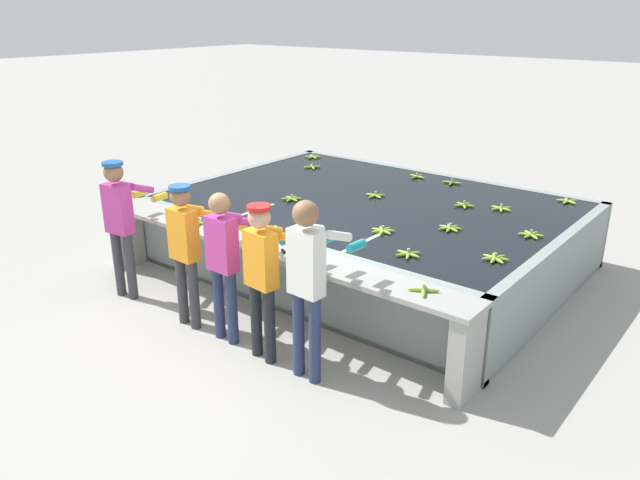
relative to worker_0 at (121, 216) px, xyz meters
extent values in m
plane|color=#A3A099|center=(1.64, 0.35, -0.99)|extent=(80.00, 80.00, 0.00)
cube|color=gray|center=(1.64, 2.63, -0.96)|extent=(5.06, 3.67, 0.06)
cube|color=gray|center=(1.64, 0.86, -0.55)|extent=(5.06, 0.12, 0.88)
cube|color=gray|center=(1.64, 4.41, -0.55)|extent=(5.06, 0.12, 0.88)
cube|color=gray|center=(-0.83, 2.63, -0.55)|extent=(0.12, 3.67, 0.88)
cube|color=gray|center=(4.11, 2.63, -0.55)|extent=(0.12, 3.67, 0.88)
cube|color=black|center=(1.64, 2.63, -0.52)|extent=(4.82, 3.43, 0.82)
cube|color=gray|center=(0.79, 1.32, -0.55)|extent=(0.06, 0.80, 0.88)
cube|color=gray|center=(2.48, 1.32, -0.55)|extent=(0.06, 0.80, 0.88)
cube|color=#9E9E99|center=(1.64, 0.57, -0.14)|extent=(5.06, 0.45, 0.05)
cube|color=#9E9E99|center=(-0.79, 0.57, -0.58)|extent=(0.16, 0.41, 0.83)
cube|color=#9E9E99|center=(4.07, 0.57, -0.58)|extent=(0.16, 0.41, 0.83)
cylinder|color=#38383D|center=(-0.09, -0.05, -0.59)|extent=(0.11, 0.11, 0.81)
cylinder|color=#38383D|center=(0.10, -0.02, -0.59)|extent=(0.11, 0.11, 0.81)
cube|color=#BC388E|center=(0.00, -0.03, 0.10)|extent=(0.34, 0.21, 0.57)
sphere|color=#896042|center=(0.00, -0.03, 0.53)|extent=(0.22, 0.22, 0.22)
cylinder|color=#1E5199|center=(0.00, -0.03, 0.63)|extent=(0.23, 0.23, 0.04)
cylinder|color=#BC388E|center=(-0.19, 0.19, 0.30)|extent=(0.12, 0.32, 0.18)
cylinder|color=gold|center=(-0.22, 0.44, 0.14)|extent=(0.11, 0.21, 0.08)
cylinder|color=#BC388E|center=(0.13, 0.24, 0.30)|extent=(0.12, 0.32, 0.18)
cylinder|color=gold|center=(0.10, 0.48, 0.14)|extent=(0.11, 0.21, 0.08)
cylinder|color=#38383D|center=(1.04, -0.04, -0.61)|extent=(0.11, 0.11, 0.77)
cylinder|color=#38383D|center=(1.24, -0.04, -0.61)|extent=(0.11, 0.11, 0.77)
cube|color=orange|center=(1.14, -0.04, 0.05)|extent=(0.33, 0.18, 0.54)
sphere|color=#896042|center=(1.14, -0.04, 0.46)|extent=(0.21, 0.21, 0.21)
cylinder|color=#1E5199|center=(1.14, -0.04, 0.55)|extent=(0.22, 0.22, 0.04)
cylinder|color=orange|center=(0.99, 0.22, 0.24)|extent=(0.09, 0.31, 0.18)
cylinder|color=teal|center=(1.00, 0.47, 0.07)|extent=(0.09, 0.20, 0.08)
cylinder|color=orange|center=(1.31, 0.21, 0.24)|extent=(0.09, 0.31, 0.18)
cylinder|color=teal|center=(1.32, 0.46, 0.07)|extent=(0.09, 0.20, 0.08)
cylinder|color=navy|center=(1.59, -0.01, -0.60)|extent=(0.11, 0.11, 0.78)
cylinder|color=navy|center=(1.79, -0.02, -0.60)|extent=(0.11, 0.11, 0.78)
cube|color=#BC388E|center=(1.69, -0.01, 0.07)|extent=(0.32, 0.18, 0.55)
sphere|color=#9E704C|center=(1.69, -0.01, 0.48)|extent=(0.21, 0.21, 0.21)
cylinder|color=#BC388E|center=(1.54, 0.24, 0.26)|extent=(0.09, 0.31, 0.18)
cylinder|color=gold|center=(1.55, 0.49, 0.10)|extent=(0.09, 0.20, 0.08)
cylinder|color=#BC388E|center=(1.86, 0.23, 0.26)|extent=(0.09, 0.31, 0.18)
cylinder|color=gold|center=(1.87, 0.48, 0.10)|extent=(0.09, 0.20, 0.08)
cylinder|color=#1E2328|center=(2.14, -0.03, -0.61)|extent=(0.11, 0.11, 0.77)
cylinder|color=#1E2328|center=(2.34, -0.05, -0.61)|extent=(0.11, 0.11, 0.77)
cube|color=orange|center=(2.24, -0.04, 0.05)|extent=(0.34, 0.20, 0.55)
sphere|color=tan|center=(2.24, -0.04, 0.46)|extent=(0.21, 0.21, 0.21)
cylinder|color=red|center=(2.24, -0.04, 0.56)|extent=(0.22, 0.22, 0.04)
cylinder|color=orange|center=(2.11, 0.23, 0.24)|extent=(0.11, 0.32, 0.18)
cylinder|color=teal|center=(2.14, 0.47, 0.08)|extent=(0.11, 0.21, 0.08)
cylinder|color=orange|center=(2.43, 0.19, 0.24)|extent=(0.11, 0.32, 0.18)
cylinder|color=teal|center=(2.46, 0.44, 0.08)|extent=(0.11, 0.21, 0.08)
cylinder|color=navy|center=(2.69, -0.04, -0.56)|extent=(0.11, 0.11, 0.85)
cylinder|color=navy|center=(2.89, -0.05, -0.56)|extent=(0.11, 0.11, 0.85)
cube|color=white|center=(2.79, -0.04, 0.16)|extent=(0.33, 0.19, 0.60)
sphere|color=#896042|center=(2.79, -0.04, 0.61)|extent=(0.23, 0.23, 0.23)
cylinder|color=white|center=(2.64, 0.21, 0.38)|extent=(0.09, 0.31, 0.18)
cylinder|color=teal|center=(2.66, 0.46, 0.22)|extent=(0.09, 0.20, 0.08)
cylinder|color=white|center=(2.96, 0.20, 0.38)|extent=(0.09, 0.31, 0.18)
cylinder|color=teal|center=(2.98, 0.45, 0.22)|extent=(0.09, 0.20, 0.08)
ellipsoid|color=#75A333|center=(2.06, 4.02, -0.10)|extent=(0.17, 0.07, 0.04)
ellipsoid|color=#75A333|center=(2.12, 3.97, -0.10)|extent=(0.07, 0.17, 0.04)
ellipsoid|color=#75A333|center=(2.16, 4.04, -0.10)|extent=(0.17, 0.07, 0.04)
ellipsoid|color=#75A333|center=(2.10, 4.08, -0.10)|extent=(0.07, 0.17, 0.04)
cylinder|color=tan|center=(2.11, 4.03, -0.06)|extent=(0.03, 0.03, 0.04)
ellipsoid|color=#8CB738|center=(3.79, 1.64, -0.10)|extent=(0.05, 0.17, 0.04)
ellipsoid|color=#8CB738|center=(3.83, 1.67, -0.10)|extent=(0.16, 0.12, 0.04)
ellipsoid|color=#8CB738|center=(3.84, 1.71, -0.10)|extent=(0.17, 0.09, 0.04)
ellipsoid|color=#8CB738|center=(3.81, 1.75, -0.10)|extent=(0.09, 0.17, 0.04)
ellipsoid|color=#8CB738|center=(3.76, 1.74, -0.10)|extent=(0.12, 0.16, 0.04)
ellipsoid|color=#8CB738|center=(3.73, 1.70, -0.10)|extent=(0.17, 0.06, 0.04)
ellipsoid|color=#8CB738|center=(3.75, 1.66, -0.10)|extent=(0.15, 0.15, 0.04)
cylinder|color=tan|center=(3.79, 1.70, -0.06)|extent=(0.03, 0.03, 0.04)
ellipsoid|color=#75A333|center=(2.70, 3.10, -0.10)|extent=(0.14, 0.15, 0.04)
ellipsoid|color=#75A333|center=(2.77, 3.09, -0.10)|extent=(0.12, 0.16, 0.04)
ellipsoid|color=#75A333|center=(2.79, 3.15, -0.10)|extent=(0.17, 0.08, 0.04)
ellipsoid|color=#75A333|center=(2.74, 3.19, -0.10)|extent=(0.05, 0.17, 0.04)
ellipsoid|color=#75A333|center=(2.69, 3.16, -0.10)|extent=(0.17, 0.10, 0.04)
cylinder|color=tan|center=(2.74, 3.14, -0.06)|extent=(0.03, 0.03, 0.04)
ellipsoid|color=#93BC3D|center=(3.65, 4.12, -0.10)|extent=(0.17, 0.08, 0.04)
ellipsoid|color=#93BC3D|center=(3.70, 4.08, -0.10)|extent=(0.05, 0.17, 0.04)
ellipsoid|color=#93BC3D|center=(3.75, 4.11, -0.10)|extent=(0.17, 0.10, 0.04)
ellipsoid|color=#93BC3D|center=(3.74, 4.17, -0.10)|extent=(0.14, 0.15, 0.04)
ellipsoid|color=#93BC3D|center=(3.67, 4.18, -0.10)|extent=(0.12, 0.16, 0.04)
cylinder|color=tan|center=(3.70, 4.13, -0.06)|extent=(0.03, 0.03, 0.04)
ellipsoid|color=#7FAD33|center=(3.03, 1.31, -0.10)|extent=(0.11, 0.17, 0.04)
ellipsoid|color=#7FAD33|center=(3.00, 1.27, -0.10)|extent=(0.17, 0.05, 0.04)
ellipsoid|color=#7FAD33|center=(3.02, 1.22, -0.10)|extent=(0.13, 0.16, 0.04)
ellipsoid|color=#7FAD33|center=(3.08, 1.21, -0.10)|extent=(0.11, 0.17, 0.04)
ellipsoid|color=#7FAD33|center=(3.11, 1.26, -0.10)|extent=(0.17, 0.05, 0.04)
ellipsoid|color=#7FAD33|center=(3.08, 1.31, -0.10)|extent=(0.13, 0.16, 0.04)
cylinder|color=tan|center=(3.05, 1.26, -0.06)|extent=(0.03, 0.03, 0.04)
ellipsoid|color=#8CB738|center=(3.19, 3.34, -0.10)|extent=(0.13, 0.16, 0.04)
ellipsoid|color=#8CB738|center=(3.14, 3.35, -0.10)|extent=(0.10, 0.17, 0.04)
ellipsoid|color=#8CB738|center=(3.11, 3.30, -0.10)|extent=(0.17, 0.05, 0.04)
ellipsoid|color=#8CB738|center=(3.13, 3.25, -0.10)|extent=(0.13, 0.16, 0.04)
ellipsoid|color=#8CB738|center=(3.18, 3.25, -0.10)|extent=(0.10, 0.17, 0.04)
ellipsoid|color=#8CB738|center=(3.21, 3.29, -0.10)|extent=(0.17, 0.05, 0.04)
cylinder|color=tan|center=(3.16, 3.30, -0.06)|extent=(0.03, 0.03, 0.04)
ellipsoid|color=#8CB738|center=(2.42, 1.73, -0.10)|extent=(0.15, 0.14, 0.04)
ellipsoid|color=#8CB738|center=(2.41, 1.69, -0.10)|extent=(0.17, 0.06, 0.04)
ellipsoid|color=#8CB738|center=(2.44, 1.65, -0.10)|extent=(0.12, 0.16, 0.04)
ellipsoid|color=#8CB738|center=(2.48, 1.64, -0.10)|extent=(0.09, 0.17, 0.04)
ellipsoid|color=#8CB738|center=(2.52, 1.68, -0.10)|extent=(0.17, 0.09, 0.04)
ellipsoid|color=#8CB738|center=(2.51, 1.72, -0.10)|extent=(0.16, 0.12, 0.04)
ellipsoid|color=#8CB738|center=(2.47, 1.75, -0.10)|extent=(0.05, 0.17, 0.04)
cylinder|color=tan|center=(2.46, 1.69, -0.06)|extent=(0.03, 0.03, 0.04)
ellipsoid|color=#8CB738|center=(-0.07, 3.47, -0.10)|extent=(0.13, 0.15, 0.04)
ellipsoid|color=#8CB738|center=(0.00, 3.48, -0.10)|extent=(0.15, 0.13, 0.04)
ellipsoid|color=#8CB738|center=(0.00, 3.56, -0.10)|extent=(0.13, 0.15, 0.04)
ellipsoid|color=#8CB738|center=(-0.08, 3.55, -0.10)|extent=(0.15, 0.13, 0.04)
cylinder|color=tan|center=(-0.04, 3.51, -0.06)|extent=(0.03, 0.03, 0.04)
ellipsoid|color=#75A333|center=(1.49, 4.03, -0.10)|extent=(0.17, 0.06, 0.04)
ellipsoid|color=#75A333|center=(1.54, 3.96, -0.10)|extent=(0.06, 0.17, 0.04)
ellipsoid|color=#75A333|center=(1.60, 4.01, -0.10)|extent=(0.17, 0.06, 0.04)
ellipsoid|color=#75A333|center=(1.56, 4.07, -0.10)|extent=(0.06, 0.17, 0.04)
cylinder|color=tan|center=(1.55, 4.02, -0.06)|extent=(0.03, 0.03, 0.04)
ellipsoid|color=#8CB738|center=(3.85, 2.56, -0.10)|extent=(0.15, 0.14, 0.04)
ellipsoid|color=#8CB738|center=(3.86, 2.61, -0.10)|extent=(0.17, 0.09, 0.04)
ellipsoid|color=#8CB738|center=(3.82, 2.65, -0.10)|extent=(0.06, 0.17, 0.04)
ellipsoid|color=#8CB738|center=(3.77, 2.63, -0.10)|extent=(0.15, 0.14, 0.04)
ellipsoid|color=#8CB738|center=(3.76, 2.57, -0.10)|extent=(0.17, 0.09, 0.04)
ellipsoid|color=#8CB738|center=(3.80, 2.54, -0.10)|extent=(0.06, 0.17, 0.04)
cylinder|color=tan|center=(3.81, 2.59, -0.06)|extent=(0.03, 0.03, 0.04)
ellipsoid|color=#7FAD33|center=(2.98, 2.29, -0.10)|extent=(0.13, 0.16, 0.04)
ellipsoid|color=#7FAD33|center=(2.96, 2.24, -0.10)|extent=(0.17, 0.04, 0.04)
ellipsoid|color=#7FAD33|center=(2.98, 2.20, -0.10)|extent=(0.14, 0.15, 0.04)
ellipsoid|color=#7FAD33|center=(3.02, 2.19, -0.10)|extent=(0.07, 0.17, 0.04)
ellipsoid|color=#7FAD33|center=(3.06, 2.22, -0.10)|extent=(0.17, 0.11, 0.04)
ellipsoid|color=#7FAD33|center=(3.06, 2.27, -0.10)|extent=(0.17, 0.10, 0.04)
ellipsoid|color=#7FAD33|center=(3.02, 2.30, -0.10)|extent=(0.07, 0.17, 0.04)
cylinder|color=tan|center=(3.01, 2.24, -0.06)|extent=(0.03, 0.03, 0.04)
ellipsoid|color=#75A333|center=(0.81, 1.96, -0.10)|extent=(0.15, 0.14, 0.04)
ellipsoid|color=#75A333|center=(0.86, 1.94, -0.10)|extent=(0.07, 0.17, 0.04)
ellipsoid|color=#75A333|center=(0.90, 1.98, -0.10)|extent=(0.17, 0.08, 0.04)
ellipsoid|color=#75A333|center=(0.89, 2.04, -0.10)|extent=(0.15, 0.14, 0.04)
ellipsoid|color=#75A333|center=(0.84, 2.05, -0.10)|extent=(0.07, 0.17, 0.04)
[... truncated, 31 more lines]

